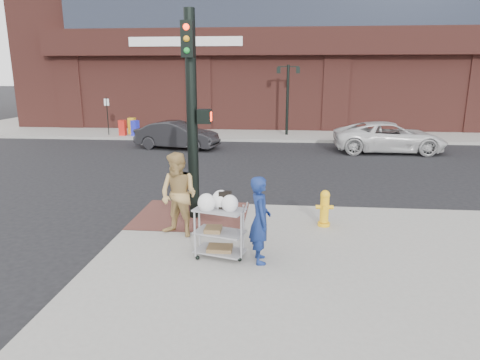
# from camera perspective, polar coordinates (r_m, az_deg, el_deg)

# --- Properties ---
(ground) EXTENTS (220.00, 220.00, 0.00)m
(ground) POSITION_cam_1_polar(r_m,az_deg,el_deg) (10.22, -4.14, -7.25)
(ground) COLOR black
(ground) RESTS_ON ground
(sidewalk_far) EXTENTS (65.00, 36.00, 0.15)m
(sidewalk_far) POSITION_cam_1_polar(r_m,az_deg,el_deg) (42.94, 20.27, 8.40)
(sidewalk_far) COLOR gray
(sidewalk_far) RESTS_ON ground
(brick_curb_ramp) EXTENTS (2.80, 2.40, 0.01)m
(brick_curb_ramp) POSITION_cam_1_polar(r_m,az_deg,el_deg) (11.11, -6.46, -4.68)
(brick_curb_ramp) COLOR #532D27
(brick_curb_ramp) RESTS_ON sidewalk_near
(lamp_post) EXTENTS (1.32, 0.22, 4.00)m
(lamp_post) POSITION_cam_1_polar(r_m,az_deg,el_deg) (25.41, 6.37, 11.56)
(lamp_post) COLOR black
(lamp_post) RESTS_ON sidewalk_far
(parking_sign) EXTENTS (0.05, 0.05, 2.20)m
(parking_sign) POSITION_cam_1_polar(r_m,az_deg,el_deg) (26.52, -17.25, 8.16)
(parking_sign) COLOR black
(parking_sign) RESTS_ON sidewalk_far
(traffic_signal_pole) EXTENTS (0.61, 0.51, 5.00)m
(traffic_signal_pole) POSITION_cam_1_polar(r_m,az_deg,el_deg) (10.41, -6.34, 9.14)
(traffic_signal_pole) COLOR black
(traffic_signal_pole) RESTS_ON sidewalk_near
(woman_blue) EXTENTS (0.51, 0.68, 1.70)m
(woman_blue) POSITION_cam_1_polar(r_m,az_deg,el_deg) (8.18, 2.70, -5.32)
(woman_blue) COLOR navy
(woman_blue) RESTS_ON sidewalk_near
(pedestrian_tan) EXTENTS (1.13, 1.02, 1.89)m
(pedestrian_tan) POSITION_cam_1_polar(r_m,az_deg,el_deg) (9.54, -8.19, -1.99)
(pedestrian_tan) COLOR tan
(pedestrian_tan) RESTS_ON sidewalk_near
(sedan_dark) EXTENTS (4.34, 2.21, 1.37)m
(sedan_dark) POSITION_cam_1_polar(r_m,az_deg,el_deg) (21.74, -8.40, 5.95)
(sedan_dark) COLOR black
(sedan_dark) RESTS_ON ground
(minivan_white) EXTENTS (5.20, 2.41, 1.44)m
(minivan_white) POSITION_cam_1_polar(r_m,az_deg,el_deg) (21.74, 19.26, 5.41)
(minivan_white) COLOR silver
(minivan_white) RESTS_ON ground
(utility_cart) EXTENTS (1.07, 0.78, 1.34)m
(utility_cart) POSITION_cam_1_polar(r_m,az_deg,el_deg) (8.47, -2.74, -6.36)
(utility_cart) COLOR gray
(utility_cart) RESTS_ON sidewalk_near
(fire_hydrant) EXTENTS (0.42, 0.29, 0.88)m
(fire_hydrant) POSITION_cam_1_polar(r_m,az_deg,el_deg) (10.37, 11.21, -3.65)
(fire_hydrant) COLOR yellow
(fire_hydrant) RESTS_ON sidewalk_near
(newsbox_red) EXTENTS (0.40, 0.36, 0.89)m
(newsbox_red) POSITION_cam_1_polar(r_m,az_deg,el_deg) (26.01, -15.38, 6.73)
(newsbox_red) COLOR red
(newsbox_red) RESTS_ON sidewalk_far
(newsbox_yellow) EXTENTS (0.41, 0.37, 0.95)m
(newsbox_yellow) POSITION_cam_1_polar(r_m,az_deg,el_deg) (26.59, -14.20, 7.02)
(newsbox_yellow) COLOR gold
(newsbox_yellow) RESTS_ON sidewalk_far
(newsbox_blue) EXTENTS (0.47, 0.45, 0.89)m
(newsbox_blue) POSITION_cam_1_polar(r_m,az_deg,el_deg) (25.70, -13.80, 6.74)
(newsbox_blue) COLOR #1D23BD
(newsbox_blue) RESTS_ON sidewalk_far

